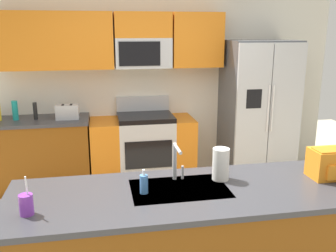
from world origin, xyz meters
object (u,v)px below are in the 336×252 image
object	(u,v)px
drink_cup_purple	(26,204)
paper_towel_roll	(221,164)
backpack	(332,163)
range_oven	(143,148)
soap_dispenser	(144,184)
pepper_mill	(35,111)
sink_faucet	(176,159)
toaster	(67,112)
bottle_teal	(15,110)
refrigerator	(258,110)

from	to	relation	value
drink_cup_purple	paper_towel_roll	xyz separation A→B (m)	(1.32, 0.31, 0.05)
drink_cup_purple	backpack	bearing A→B (deg)	5.26
range_oven	paper_towel_roll	size ratio (longest dim) A/B	5.67
soap_dispenser	backpack	size ratio (longest dim) A/B	0.53
pepper_mill	sink_faucet	xyz separation A→B (m)	(1.32, -2.23, 0.06)
range_oven	sink_faucet	xyz separation A→B (m)	(-0.01, -2.23, 0.62)
toaster	sink_faucet	xyz separation A→B (m)	(0.93, -2.18, 0.08)
bottle_teal	pepper_mill	bearing A→B (deg)	-2.48
toaster	backpack	distance (m)	3.13
paper_towel_roll	backpack	size ratio (longest dim) A/B	0.75
range_oven	sink_faucet	distance (m)	2.31
range_oven	refrigerator	xyz separation A→B (m)	(1.57, -0.07, 0.48)
range_oven	bottle_teal	bearing A→B (deg)	179.72
sink_faucet	soap_dispenser	size ratio (longest dim) A/B	1.66
toaster	drink_cup_purple	world-z (taller)	drink_cup_purple
toaster	range_oven	bearing A→B (deg)	3.18
range_oven	pepper_mill	world-z (taller)	pepper_mill
paper_towel_roll	backpack	distance (m)	0.84
drink_cup_purple	sink_faucet	bearing A→B (deg)	19.41
range_oven	sink_faucet	bearing A→B (deg)	-90.26
drink_cup_purple	pepper_mill	bearing A→B (deg)	97.31
backpack	toaster	bearing A→B (deg)	132.00
bottle_teal	soap_dispenser	bearing A→B (deg)	-61.66
range_oven	bottle_teal	world-z (taller)	bottle_teal
range_oven	drink_cup_purple	xyz separation A→B (m)	(-1.00, -2.58, 0.52)
sink_faucet	drink_cup_purple	world-z (taller)	sink_faucet
sink_faucet	paper_towel_roll	xyz separation A→B (m)	(0.33, -0.04, -0.05)
range_oven	refrigerator	size ratio (longest dim) A/B	0.74
toaster	soap_dispenser	distance (m)	2.44
bottle_teal	toaster	bearing A→B (deg)	-5.49
pepper_mill	soap_dispenser	size ratio (longest dim) A/B	1.25
range_oven	soap_dispenser	world-z (taller)	range_oven
toaster	paper_towel_roll	bearing A→B (deg)	-60.29
range_oven	backpack	world-z (taller)	backpack
soap_dispenser	backpack	world-z (taller)	backpack
range_oven	backpack	xyz separation A→B (m)	(1.15, -2.38, 0.57)
toaster	bottle_teal	world-z (taller)	bottle_teal
toaster	backpack	xyz separation A→B (m)	(2.09, -2.33, 0.03)
range_oven	pepper_mill	distance (m)	1.45
paper_towel_roll	range_oven	bearing A→B (deg)	98.00
soap_dispenser	refrigerator	bearing A→B (deg)	51.62
range_oven	backpack	size ratio (longest dim) A/B	4.25
refrigerator	paper_towel_roll	size ratio (longest dim) A/B	7.71
toaster	backpack	world-z (taller)	backpack
refrigerator	toaster	world-z (taller)	refrigerator
refrigerator	pepper_mill	bearing A→B (deg)	178.63
pepper_mill	paper_towel_roll	world-z (taller)	paper_towel_roll
refrigerator	backpack	distance (m)	2.35
refrigerator	soap_dispenser	size ratio (longest dim) A/B	10.88
refrigerator	toaster	bearing A→B (deg)	179.56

